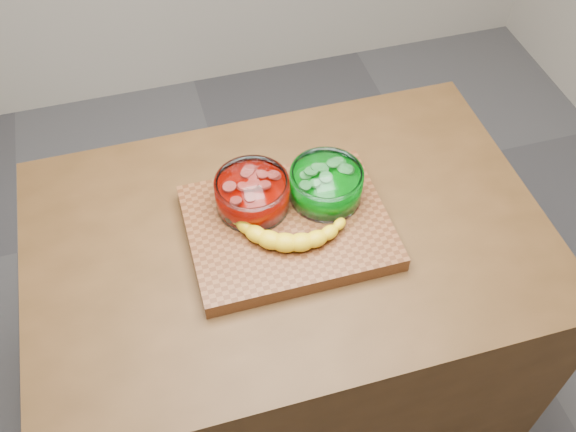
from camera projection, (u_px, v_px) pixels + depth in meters
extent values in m
plane|color=#535257|center=(288.00, 397.00, 2.17)|extent=(3.50, 3.50, 0.00)
cube|color=#4F3217|center=(288.00, 330.00, 1.82)|extent=(1.20, 0.80, 0.90)
cube|color=brown|center=(288.00, 227.00, 1.46)|extent=(0.45, 0.35, 0.04)
cylinder|color=white|center=(252.00, 194.00, 1.45)|extent=(0.17, 0.17, 0.08)
cylinder|color=#B60900|center=(253.00, 197.00, 1.46)|extent=(0.15, 0.15, 0.04)
cylinder|color=#E65348|center=(252.00, 188.00, 1.43)|extent=(0.14, 0.14, 0.02)
cylinder|color=white|center=(326.00, 184.00, 1.46)|extent=(0.17, 0.17, 0.08)
cylinder|color=#00880A|center=(326.00, 188.00, 1.47)|extent=(0.15, 0.15, 0.04)
cylinder|color=#65D262|center=(327.00, 179.00, 1.45)|extent=(0.14, 0.14, 0.02)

